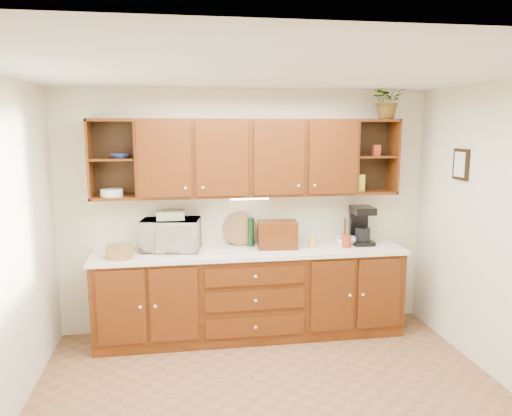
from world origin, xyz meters
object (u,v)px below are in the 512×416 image
object	(u,v)px
bread_box	(277,235)
coffee_maker	(361,226)
potted_plant	(388,100)
microwave	(171,235)

from	to	relation	value
bread_box	coffee_maker	size ratio (longest dim) A/B	0.99
coffee_maker	potted_plant	bearing A→B (deg)	4.34
bread_box	potted_plant	size ratio (longest dim) A/B	1.06
coffee_maker	potted_plant	world-z (taller)	potted_plant
potted_plant	bread_box	bearing A→B (deg)	-176.95
potted_plant	coffee_maker	bearing A→B (deg)	-177.46
microwave	coffee_maker	size ratio (longest dim) A/B	1.42
coffee_maker	potted_plant	size ratio (longest dim) A/B	1.07
microwave	potted_plant	size ratio (longest dim) A/B	1.52
bread_box	coffee_maker	xyz separation A→B (m)	(0.95, 0.05, 0.06)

